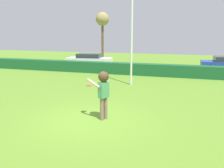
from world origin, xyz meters
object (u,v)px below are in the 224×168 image
(lamppost, at_px, (132,27))
(birch_tree, at_px, (102,21))
(frisbee, at_px, (89,86))
(parked_car_white, at_px, (89,59))
(person, at_px, (103,88))

(lamppost, height_order, birch_tree, lamppost)
(frisbee, distance_m, lamppost, 6.66)
(parked_car_white, height_order, birch_tree, birch_tree)
(lamppost, bearing_deg, person, -85.42)
(birch_tree, bearing_deg, person, -69.84)
(frisbee, xyz_separation_m, lamppost, (0.14, 6.24, 2.32))
(frisbee, distance_m, parked_car_white, 14.37)
(person, distance_m, parked_car_white, 14.83)
(person, xyz_separation_m, lamppost, (-0.52, 6.46, 2.32))
(birch_tree, bearing_deg, parked_car_white, -83.03)
(person, distance_m, birch_tree, 20.43)
(person, bearing_deg, frisbee, 162.04)
(frisbee, bearing_deg, parked_car_white, 113.04)
(frisbee, xyz_separation_m, birch_tree, (-6.29, 18.71, 3.31))
(lamppost, relative_size, parked_car_white, 1.46)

